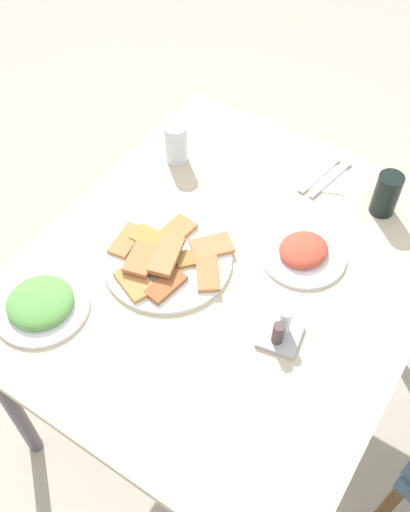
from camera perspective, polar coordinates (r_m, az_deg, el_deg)
ground_plane at (r=2.02m, az=1.81°, el=-13.32°), size 6.00×6.00×0.00m
dining_table at (r=1.48m, az=2.42°, el=-2.66°), size 1.10×0.93×0.70m
pide_platter at (r=1.42m, az=-3.77°, el=-0.22°), size 0.32×0.33×0.05m
salad_plate_greens at (r=1.45m, az=9.73°, el=0.43°), size 0.22×0.22×0.04m
salad_plate_rice at (r=1.39m, az=-16.01°, el=-4.53°), size 0.23×0.23×0.04m
soda_can at (r=1.57m, az=17.56°, el=5.87°), size 0.07×0.07×0.12m
drinking_glass at (r=1.66m, az=-2.87°, el=11.11°), size 0.06×0.06×0.12m
paper_napkin at (r=1.67m, az=11.81°, el=7.59°), size 0.15×0.15×0.00m
fork at (r=1.67m, az=11.28°, el=7.94°), size 0.18×0.05×0.00m
spoon at (r=1.66m, az=12.39°, el=7.44°), size 0.19×0.05×0.00m
condiment_caddy at (r=1.29m, az=7.55°, el=-7.45°), size 0.11×0.11×0.08m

